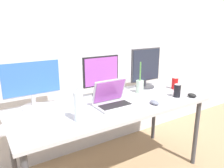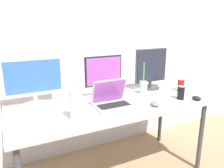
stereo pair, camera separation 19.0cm
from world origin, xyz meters
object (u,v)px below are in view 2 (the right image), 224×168
(keyboard_main, at_px, (28,120))
(soda_can_by_laptop, at_px, (181,85))
(work_desk, at_px, (112,110))
(bamboo_vase, at_px, (143,87))
(mouse_by_keyboard, at_px, (197,98))
(laptop_silver, at_px, (112,100))
(mouse_by_laptop, at_px, (155,104))
(water_bottle, at_px, (74,103))
(soda_can_near_keyboard, at_px, (181,93))
(monitor_left, at_px, (34,80))
(monitor_center, at_px, (104,74))
(monitor_right, at_px, (151,69))

(keyboard_main, height_order, soda_can_by_laptop, soda_can_by_laptop)
(work_desk, height_order, bamboo_vase, bamboo_vase)
(mouse_by_keyboard, xyz_separation_m, soda_can_by_laptop, (0.07, 0.28, 0.04))
(mouse_by_keyboard, bearing_deg, laptop_silver, 160.15)
(mouse_by_keyboard, bearing_deg, work_desk, 156.20)
(soda_can_by_laptop, bearing_deg, mouse_by_keyboard, -104.08)
(work_desk, height_order, mouse_by_laptop, mouse_by_laptop)
(keyboard_main, distance_m, mouse_by_laptop, 1.04)
(work_desk, relative_size, mouse_by_keyboard, 19.31)
(water_bottle, xyz_separation_m, soda_can_near_keyboard, (1.03, -0.01, -0.06))
(work_desk, distance_m, keyboard_main, 0.72)
(monitor_left, distance_m, soda_can_near_keyboard, 1.33)
(work_desk, distance_m, laptop_silver, 0.13)
(soda_can_near_keyboard, bearing_deg, monitor_center, 144.75)
(monitor_left, xyz_separation_m, soda_can_near_keyboard, (1.24, -0.45, -0.16))
(monitor_center, xyz_separation_m, soda_can_near_keyboard, (0.60, -0.42, -0.15))
(monitor_right, relative_size, mouse_by_laptop, 4.16)
(keyboard_main, distance_m, water_bottle, 0.36)
(monitor_center, bearing_deg, soda_can_by_laptop, -16.04)
(monitor_right, height_order, soda_can_by_laptop, monitor_right)
(work_desk, distance_m, water_bottle, 0.47)
(soda_can_near_keyboard, bearing_deg, monitor_left, 159.90)
(monitor_center, distance_m, water_bottle, 0.60)
(monitor_left, relative_size, mouse_by_laptop, 4.63)
(monitor_right, relative_size, mouse_by_keyboard, 4.74)
(work_desk, bearing_deg, monitor_center, 83.03)
(monitor_left, height_order, keyboard_main, monitor_left)
(laptop_silver, bearing_deg, soda_can_near_keyboard, -11.64)
(keyboard_main, xyz_separation_m, soda_can_near_keyboard, (1.35, -0.14, 0.05))
(soda_can_by_laptop, bearing_deg, soda_can_near_keyboard, -133.28)
(water_bottle, relative_size, soda_can_by_laptop, 2.16)
(monitor_right, xyz_separation_m, bamboo_vase, (-0.18, -0.13, -0.15))
(mouse_by_laptop, bearing_deg, work_desk, 156.56)
(monitor_center, relative_size, monitor_right, 0.91)
(keyboard_main, bearing_deg, soda_can_by_laptop, 0.79)
(keyboard_main, bearing_deg, soda_can_near_keyboard, -7.31)
(work_desk, xyz_separation_m, monitor_left, (-0.61, 0.27, 0.28))
(laptop_silver, relative_size, mouse_by_laptop, 3.03)
(monitor_center, xyz_separation_m, water_bottle, (-0.42, -0.41, -0.09))
(bamboo_vase, bearing_deg, monitor_right, 35.16)
(work_desk, xyz_separation_m, monitor_right, (0.59, 0.24, 0.28))
(monitor_left, bearing_deg, mouse_by_laptop, -27.93)
(keyboard_main, bearing_deg, laptop_silver, -1.56)
(monitor_center, xyz_separation_m, monitor_right, (0.56, 0.00, 0.01))
(monitor_left, height_order, water_bottle, monitor_left)
(bamboo_vase, bearing_deg, soda_can_near_keyboard, -53.49)
(monitor_right, bearing_deg, work_desk, -157.78)
(monitor_left, relative_size, monitor_center, 1.23)
(laptop_silver, xyz_separation_m, soda_can_by_laptop, (0.84, 0.06, 0.01))
(monitor_center, bearing_deg, keyboard_main, -158.80)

